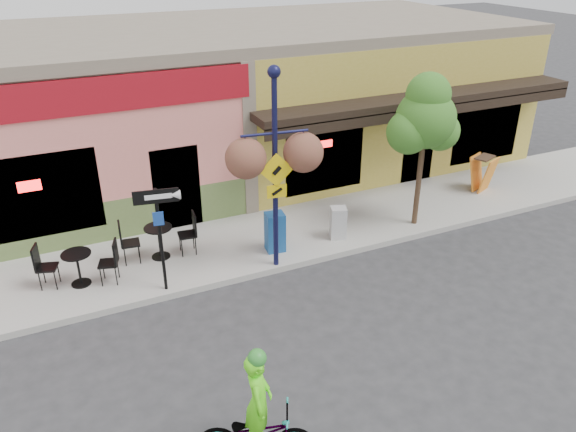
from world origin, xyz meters
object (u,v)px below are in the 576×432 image
object	(u,v)px
lamp_post	(275,173)
street_tree	(422,151)
cyclist_rider	(259,415)
newspaper_box_blue	(275,232)
newspaper_box_grey	(338,223)
one_way_sign	(161,241)
building	(233,97)

from	to	relation	value
lamp_post	street_tree	world-z (taller)	lamp_post
cyclist_rider	newspaper_box_blue	size ratio (longest dim) A/B	1.66
newspaper_box_grey	newspaper_box_blue	bearing A→B (deg)	-163.15
lamp_post	cyclist_rider	bearing A→B (deg)	-108.84
newspaper_box_grey	street_tree	distance (m)	2.73
lamp_post	street_tree	bearing A→B (deg)	12.84
cyclist_rider	newspaper_box_grey	distance (m)	6.66
lamp_post	one_way_sign	size ratio (longest dim) A/B	1.94
lamp_post	newspaper_box_grey	distance (m)	2.71
newspaper_box_grey	street_tree	world-z (taller)	street_tree
cyclist_rider	newspaper_box_blue	distance (m)	5.83
newspaper_box_grey	one_way_sign	bearing A→B (deg)	-154.44
street_tree	cyclist_rider	bearing A→B (deg)	-142.05
building	one_way_sign	xyz separation A→B (m)	(-4.03, -6.79, -0.94)
building	one_way_sign	size ratio (longest dim) A/B	7.82
newspaper_box_blue	street_tree	size ratio (longest dim) A/B	0.24
cyclist_rider	lamp_post	size ratio (longest dim) A/B	0.35
building	newspaper_box_blue	size ratio (longest dim) A/B	18.91
one_way_sign	building	bearing A→B (deg)	69.37
lamp_post	street_tree	distance (m)	4.16
building	newspaper_box_grey	bearing A→B (deg)	-86.27
lamp_post	newspaper_box_grey	size ratio (longest dim) A/B	5.56
lamp_post	one_way_sign	world-z (taller)	lamp_post
building	newspaper_box_blue	distance (m)	6.57
one_way_sign	cyclist_rider	bearing A→B (deg)	-77.06
one_way_sign	street_tree	xyz separation A→B (m)	(6.66, 0.32, 0.82)
cyclist_rider	street_tree	bearing A→B (deg)	-27.20
cyclist_rider	street_tree	xyz separation A→B (m)	(6.43, 5.01, 1.34)
lamp_post	newspaper_box_blue	distance (m)	1.90
one_way_sign	newspaper_box_grey	xyz separation A→B (m)	(4.44, 0.47, -0.76)
newspaper_box_grey	street_tree	xyz separation A→B (m)	(2.22, -0.15, 1.58)
newspaper_box_blue	building	bearing A→B (deg)	85.46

